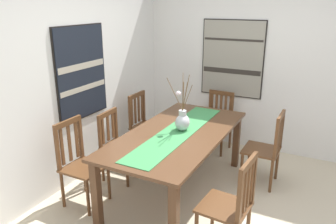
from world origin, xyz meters
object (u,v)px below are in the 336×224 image
at_px(chair_4, 145,124).
at_px(painting_on_back_wall, 81,73).
at_px(chair_1, 118,144).
at_px(chair_2, 266,148).
at_px(painting_on_side_wall, 232,59).
at_px(dining_table, 178,140).
at_px(chair_3, 217,119).
at_px(centerpiece_vase, 182,120).
at_px(chair_5, 231,204).
at_px(chair_0, 80,163).

distance_m(chair_4, painting_on_back_wall, 1.26).
relative_size(chair_1, chair_2, 0.93).
relative_size(chair_2, painting_on_side_wall, 0.82).
xyz_separation_m(chair_4, painting_on_back_wall, (-0.81, 0.40, 0.87)).
relative_size(dining_table, chair_3, 2.34).
height_order(chair_2, chair_4, chair_2).
xyz_separation_m(dining_table, centerpiece_vase, (0.07, -0.02, 0.22)).
bearing_deg(painting_on_back_wall, centerpiece_vase, -82.45).
bearing_deg(chair_4, dining_table, -129.08).
distance_m(chair_1, chair_5, 1.82).
distance_m(chair_0, painting_on_back_wall, 1.12).
bearing_deg(painting_on_side_wall, chair_5, -162.19).
height_order(chair_0, chair_3, chair_0).
distance_m(centerpiece_vase, painting_on_back_wall, 1.39).
xyz_separation_m(dining_table, chair_1, (-0.02, 0.84, -0.21)).
bearing_deg(chair_1, chair_3, -30.08).
relative_size(chair_0, painting_on_side_wall, 0.85).
distance_m(chair_1, painting_on_side_wall, 2.16).
bearing_deg(chair_5, chair_3, 22.31).
distance_m(chair_5, painting_on_back_wall, 2.37).
height_order(chair_0, painting_on_back_wall, painting_on_back_wall).
xyz_separation_m(chair_1, chair_2, (0.70, -1.72, 0.02)).
xyz_separation_m(chair_3, chair_5, (-2.10, -0.86, 0.01)).
distance_m(dining_table, chair_3, 1.42).
bearing_deg(chair_0, painting_on_back_wall, 34.65).
xyz_separation_m(dining_table, painting_on_side_wall, (1.71, -0.08, 0.69)).
bearing_deg(chair_4, chair_0, -179.58).
relative_size(chair_1, chair_4, 0.95).
bearing_deg(chair_0, chair_1, -2.76).
distance_m(painting_on_back_wall, painting_on_side_wall, 2.26).
bearing_deg(chair_3, chair_4, 128.60).
height_order(painting_on_back_wall, painting_on_side_wall, painting_on_side_wall).
bearing_deg(chair_3, painting_on_back_wall, 139.96).
height_order(centerpiece_vase, chair_4, centerpiece_vase).
height_order(chair_1, chair_3, chair_3).
relative_size(dining_table, chair_5, 2.19).
xyz_separation_m(chair_4, painting_on_side_wall, (1.00, -0.96, 0.88)).
bearing_deg(dining_table, chair_4, 50.92).
relative_size(centerpiece_vase, chair_0, 0.71).
distance_m(dining_table, chair_5, 1.12).
xyz_separation_m(chair_0, painting_on_side_wall, (2.40, -0.95, 0.88)).
relative_size(chair_0, chair_2, 1.03).
bearing_deg(dining_table, painting_on_side_wall, -2.81).
height_order(dining_table, chair_1, chair_1).
bearing_deg(painting_on_back_wall, dining_table, -85.49).
height_order(chair_4, chair_5, chair_5).
distance_m(centerpiece_vase, chair_4, 1.18).
xyz_separation_m(chair_1, chair_4, (0.74, 0.04, 0.02)).
height_order(chair_3, chair_5, chair_5).
bearing_deg(chair_2, chair_0, 127.91).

